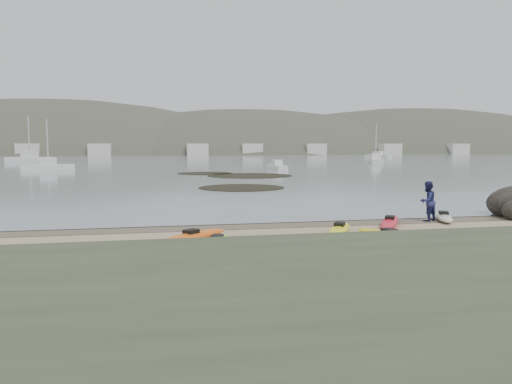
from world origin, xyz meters
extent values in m
plane|color=tan|center=(0.00, 0.00, 0.00)|extent=(600.00, 600.00, 0.00)
plane|color=brown|center=(0.00, -0.30, 0.00)|extent=(60.00, 60.00, 0.00)
plane|color=slate|center=(0.00, 300.00, 0.01)|extent=(1200.00, 1200.00, 0.00)
ellipsoid|color=#FFFB15|center=(-6.08, -5.90, 0.17)|extent=(1.05, 3.85, 0.34)
ellipsoid|color=red|center=(5.87, -1.72, 0.17)|extent=(2.81, 4.09, 0.34)
ellipsoid|color=orange|center=(-3.26, -3.58, 0.17)|extent=(3.32, 3.13, 0.34)
ellipsoid|color=yellow|center=(2.94, -3.06, 0.17)|extent=(2.15, 2.97, 0.34)
ellipsoid|color=silver|center=(9.15, -0.80, 0.17)|extent=(1.79, 3.00, 0.34)
ellipsoid|color=#70CC28|center=(-2.43, -4.97, 0.17)|extent=(1.64, 3.47, 0.34)
ellipsoid|color=yellow|center=(4.25, -4.95, 0.17)|extent=(1.71, 3.65, 0.34)
imported|color=navy|center=(8.27, -0.80, 0.97)|extent=(1.16, 1.05, 1.94)
cylinder|color=black|center=(2.60, 18.98, 0.03)|extent=(7.30, 7.30, 0.04)
cylinder|color=black|center=(6.32, 34.94, 0.03)|extent=(10.04, 10.04, 0.04)
cylinder|color=black|center=(1.63, 40.55, 0.03)|extent=(7.00, 7.00, 0.04)
cube|color=silver|center=(-19.39, 52.46, 0.49)|extent=(7.23, 2.89, 0.98)
cube|color=silver|center=(12.91, 48.28, 0.38)|extent=(1.97, 5.56, 0.76)
cube|color=silver|center=(37.01, 66.89, 0.52)|extent=(4.32, 7.73, 1.04)
cube|color=silver|center=(-29.39, 85.59, 0.64)|extent=(9.36, 3.82, 1.27)
cube|color=silver|center=(54.62, 103.33, 0.50)|extent=(5.67, 7.11, 1.01)
ellipsoid|color=#384235|center=(-45.00, 195.00, -18.00)|extent=(220.00, 120.00, 80.00)
ellipsoid|color=#384235|center=(35.00, 190.00, -15.30)|extent=(200.00, 110.00, 68.00)
ellipsoid|color=#384235|center=(120.00, 200.00, -17.10)|extent=(230.00, 130.00, 76.00)
cube|color=beige|center=(-42.00, 145.00, 2.00)|extent=(7.00, 5.00, 4.00)
cube|color=beige|center=(-18.00, 145.00, 2.00)|extent=(7.00, 5.00, 4.00)
cube|color=beige|center=(6.00, 145.00, 2.00)|extent=(7.00, 5.00, 4.00)
cube|color=beige|center=(30.00, 145.00, 2.00)|extent=(7.00, 5.00, 4.00)
cube|color=beige|center=(54.00, 145.00, 2.00)|extent=(7.00, 5.00, 4.00)
cube|color=beige|center=(78.00, 145.00, 2.00)|extent=(7.00, 5.00, 4.00)
cube|color=beige|center=(102.00, 145.00, 2.00)|extent=(7.00, 5.00, 4.00)
camera|label=1|loc=(-4.56, -22.52, 3.69)|focal=35.00mm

